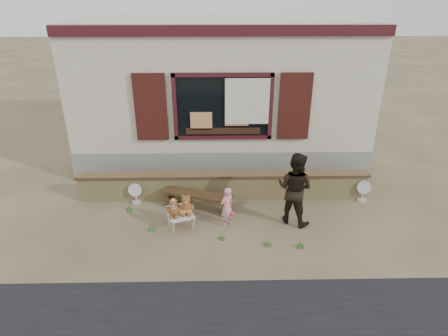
{
  "coord_description": "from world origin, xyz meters",
  "views": [
    {
      "loc": [
        -0.16,
        -7.16,
        4.62
      ],
      "look_at": [
        0.0,
        0.6,
        1.0
      ],
      "focal_mm": 30.0,
      "sensor_mm": 36.0,
      "label": 1
    }
  ],
  "objects_px": {
    "adult": "(295,188)",
    "bench": "(197,198)",
    "folding_chair": "(181,215)",
    "teddy_bear_right": "(186,204)",
    "teddy_bear_left": "(174,207)",
    "child": "(227,207)"
  },
  "relations": [
    {
      "from": "bench",
      "to": "child",
      "type": "height_order",
      "value": "child"
    },
    {
      "from": "teddy_bear_left",
      "to": "child",
      "type": "bearing_deg",
      "value": -16.09
    },
    {
      "from": "folding_chair",
      "to": "adult",
      "type": "height_order",
      "value": "adult"
    },
    {
      "from": "bench",
      "to": "child",
      "type": "xyz_separation_m",
      "value": [
        0.67,
        -0.69,
        0.15
      ]
    },
    {
      "from": "adult",
      "to": "bench",
      "type": "bearing_deg",
      "value": 19.58
    },
    {
      "from": "child",
      "to": "adult",
      "type": "height_order",
      "value": "adult"
    },
    {
      "from": "folding_chair",
      "to": "teddy_bear_right",
      "type": "distance_m",
      "value": 0.29
    },
    {
      "from": "folding_chair",
      "to": "adult",
      "type": "distance_m",
      "value": 2.53
    },
    {
      "from": "bench",
      "to": "teddy_bear_right",
      "type": "bearing_deg",
      "value": -87.28
    },
    {
      "from": "teddy_bear_left",
      "to": "adult",
      "type": "distance_m",
      "value": 2.62
    },
    {
      "from": "bench",
      "to": "teddy_bear_left",
      "type": "xyz_separation_m",
      "value": [
        -0.46,
        -0.79,
        0.22
      ]
    },
    {
      "from": "teddy_bear_right",
      "to": "adult",
      "type": "xyz_separation_m",
      "value": [
        2.33,
        0.14,
        0.27
      ]
    },
    {
      "from": "folding_chair",
      "to": "adult",
      "type": "xyz_separation_m",
      "value": [
        2.46,
        0.19,
        0.53
      ]
    },
    {
      "from": "teddy_bear_left",
      "to": "adult",
      "type": "height_order",
      "value": "adult"
    },
    {
      "from": "teddy_bear_right",
      "to": "child",
      "type": "xyz_separation_m",
      "value": [
        0.87,
        0.0,
        -0.09
      ]
    },
    {
      "from": "bench",
      "to": "teddy_bear_right",
      "type": "xyz_separation_m",
      "value": [
        -0.2,
        -0.69,
        0.24
      ]
    },
    {
      "from": "bench",
      "to": "teddy_bear_left",
      "type": "distance_m",
      "value": 0.94
    },
    {
      "from": "teddy_bear_left",
      "to": "teddy_bear_right",
      "type": "distance_m",
      "value": 0.28
    },
    {
      "from": "teddy_bear_left",
      "to": "child",
      "type": "height_order",
      "value": "child"
    },
    {
      "from": "child",
      "to": "adult",
      "type": "bearing_deg",
      "value": 146.19
    },
    {
      "from": "folding_chair",
      "to": "child",
      "type": "relative_size",
      "value": 0.72
    },
    {
      "from": "teddy_bear_left",
      "to": "teddy_bear_right",
      "type": "xyz_separation_m",
      "value": [
        0.26,
        0.1,
        0.02
      ]
    }
  ]
}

